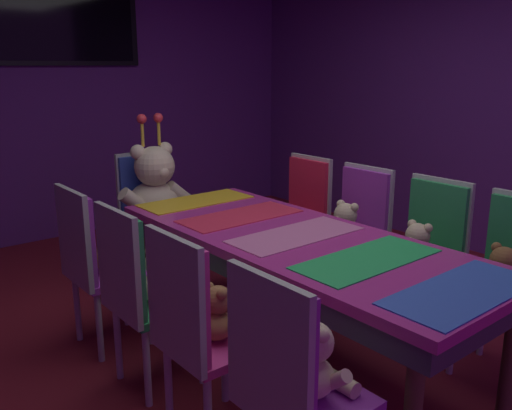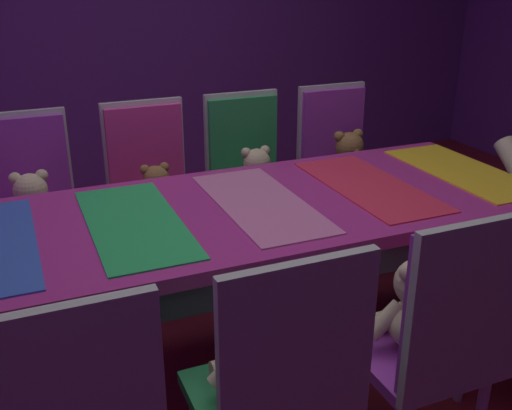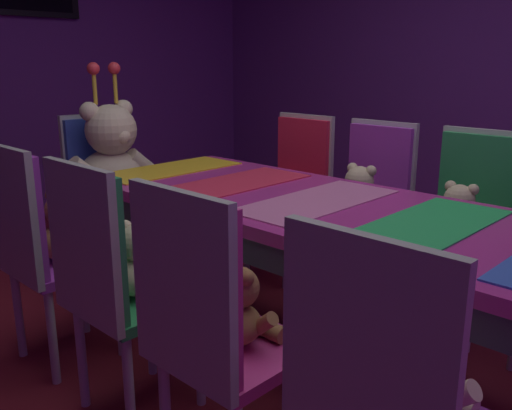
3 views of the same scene
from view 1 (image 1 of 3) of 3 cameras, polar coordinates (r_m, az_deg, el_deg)
ground_plane at (r=3.28m, az=3.98°, el=-15.59°), size 7.90×7.90×0.00m
wall_back at (r=5.61m, az=-19.21°, el=11.20°), size 5.20×0.12×2.80m
banquet_table at (r=3.01m, az=4.20°, el=-4.75°), size 0.90×2.33×0.75m
chair_left_0 at (r=1.98m, az=3.01°, el=-17.41°), size 0.42×0.41×0.98m
teddy_left_0 at (r=2.07m, az=6.09°, el=-16.22°), size 0.25×0.32×0.30m
chair_left_1 at (r=2.37m, az=-6.75°, el=-11.82°), size 0.42×0.41×0.98m
teddy_left_1 at (r=2.45m, az=-3.89°, el=-11.51°), size 0.21×0.27×0.26m
chair_left_2 at (r=2.79m, az=-12.65°, el=-7.90°), size 0.42×0.41×0.98m
teddy_left_2 at (r=2.86m, az=-10.06°, el=-7.58°), size 0.23×0.30×0.28m
chair_left_3 at (r=3.27m, az=-17.12°, el=-4.90°), size 0.42×0.41×0.98m
teddy_left_3 at (r=3.32m, az=-14.79°, el=-4.49°), size 0.26×0.33×0.31m
teddy_right_0 at (r=3.11m, az=24.35°, el=-6.83°), size 0.24×0.31×0.29m
chair_right_1 at (r=3.48m, az=17.80°, el=-3.77°), size 0.42×0.41×0.98m
teddy_right_1 at (r=3.36m, az=16.44°, el=-4.50°), size 0.24×0.31×0.29m
chair_right_2 at (r=3.76m, az=10.72°, el=-1.95°), size 0.42×0.41×0.98m
teddy_right_2 at (r=3.66m, az=9.24°, el=-2.43°), size 0.26×0.33×0.31m
chair_right_3 at (r=4.11m, az=4.92°, el=-0.33°), size 0.42×0.41×0.98m
throne_chair at (r=4.37m, az=-11.41°, el=0.32°), size 0.41×0.42×0.98m
king_teddy_bear at (r=4.20m, az=-10.42°, el=1.61°), size 0.65×0.50×0.84m
wall_tv at (r=5.54m, az=-19.43°, el=17.90°), size 1.42×0.06×0.83m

